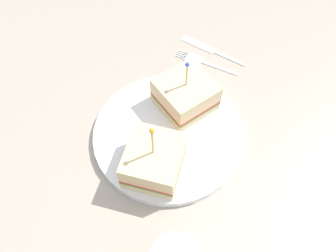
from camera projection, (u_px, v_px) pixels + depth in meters
ground_plane at (168, 140)px, 61.66cm from camera, size 112.67×112.67×2.00cm
plate at (168, 135)px, 60.28cm from camera, size 24.45×24.45×1.28cm
sandwich_half_front at (154, 160)px, 54.05cm from camera, size 10.25×9.72×11.21cm
sandwich_half_back at (185, 94)px, 60.66cm from camera, size 11.80×11.80×10.26cm
fork at (200, 61)px, 69.76cm from camera, size 5.89×11.82×0.35cm
knife at (210, 49)px, 71.39cm from camera, size 7.71×12.46×0.35cm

